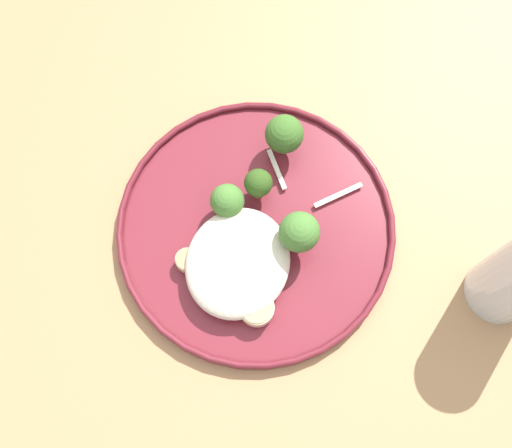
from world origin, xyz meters
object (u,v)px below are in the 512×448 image
Objects in this scene: seared_scallop_tilted_round at (266,248)px; seared_scallop_on_noodles at (226,254)px; seared_scallop_left_edge at (210,277)px; broccoli_floret_near_rim at (299,233)px; seared_scallop_tiny_bay at (188,260)px; seared_scallop_front_small at (252,268)px; broccoli_floret_small_sprig at (227,201)px; broccoli_floret_tall_stalk at (284,135)px; dinner_plate at (256,227)px; seared_scallop_large_seared at (257,309)px; broccoli_floret_center_pile at (261,189)px.

seared_scallop_tilted_round is 0.74× the size of seared_scallop_on_noodles.
broccoli_floret_near_rim is (0.06, -0.07, 0.03)m from seared_scallop_left_edge.
seared_scallop_tiny_bay is 0.87× the size of seared_scallop_front_small.
seared_scallop_front_small is (0.02, -0.04, -0.00)m from seared_scallop_left_edge.
broccoli_floret_small_sprig is at bearing 17.12° from seared_scallop_on_noodles.
broccoli_floret_tall_stalk reaches higher than seared_scallop_tiny_bay.
dinner_plate is 0.06m from broccoli_floret_near_rim.
broccoli_floret_small_sprig reaches higher than dinner_plate.
broccoli_floret_tall_stalk is (0.13, -0.02, 0.02)m from seared_scallop_on_noodles.
broccoli_floret_center_pile is at bearing 16.34° from seared_scallop_large_seared.
seared_scallop_left_edge is 0.10m from broccoli_floret_center_pile.
seared_scallop_tilted_round reaches higher than seared_scallop_on_noodles.
broccoli_floret_tall_stalk is at bearing 24.87° from broccoli_floret_near_rim.
seared_scallop_left_edge is 0.03m from seared_scallop_tiny_bay.
broccoli_floret_near_rim is at bearing -155.13° from broccoli_floret_tall_stalk.
dinner_plate is 0.05m from seared_scallop_front_small.
broccoli_floret_center_pile is (0.03, 0.01, 0.03)m from dinner_plate.
seared_scallop_tiny_bay is at bearing 137.55° from dinner_plate.
seared_scallop_tilted_round is 0.06m from broccoli_floret_center_pile.
seared_scallop_left_edge reaches higher than seared_scallop_front_small.
broccoli_floret_tall_stalk is at bearing 0.18° from dinner_plate.
seared_scallop_left_edge is at bearing 171.07° from broccoli_floret_tall_stalk.
broccoli_floret_center_pile is at bearing -10.06° from seared_scallop_on_noodles.
seared_scallop_on_noodles is (0.03, -0.01, -0.00)m from seared_scallop_left_edge.
seared_scallop_tiny_bay is 0.09m from seared_scallop_large_seared.
seared_scallop_tilted_round is at bearing -62.26° from seared_scallop_tiny_bay.
seared_scallop_on_noodles is (-0.02, 0.04, -0.00)m from seared_scallop_tilted_round.
broccoli_floret_near_rim is (0.02, -0.03, 0.03)m from seared_scallop_tilted_round.
broccoli_floret_tall_stalk is at bearing -20.96° from broccoli_floret_small_sprig.
seared_scallop_tiny_bay is at bearing 152.28° from broccoli_floret_center_pile.
dinner_plate is at bearing -104.14° from broccoli_floret_small_sprig.
seared_scallop_left_edge reaches higher than seared_scallop_on_noodles.
seared_scallop_tiny_bay is at bearing 101.68° from seared_scallop_front_small.
seared_scallop_left_edge is 0.10m from broccoli_floret_near_rim.
seared_scallop_large_seared is at bearing -133.00° from seared_scallop_on_noodles.
seared_scallop_front_small is at bearing -140.78° from broccoli_floret_small_sprig.
dinner_plate is 6.24× the size of broccoli_floret_small_sprig.
broccoli_floret_near_rim is at bearing -12.41° from seared_scallop_large_seared.
broccoli_floret_center_pile is at bearing 11.71° from seared_scallop_front_small.
seared_scallop_left_edge is 0.08m from broccoli_floret_small_sprig.
broccoli_floret_near_rim is 0.06m from broccoli_floret_center_pile.
seared_scallop_on_noodles is at bearing 118.92° from broccoli_floret_near_rim.
broccoli_floret_small_sprig reaches higher than seared_scallop_tilted_round.
broccoli_floret_tall_stalk is (0.10, 0.05, -0.01)m from broccoli_floret_near_rim.
dinner_plate is 9.06× the size of seared_scallop_left_edge.
seared_scallop_large_seared is at bearing -107.02° from seared_scallop_tiny_bay.
broccoli_floret_near_rim is at bearing -61.38° from seared_scallop_tiny_bay.
seared_scallop_tilted_round is 0.04m from broccoli_floret_near_rim.
broccoli_floret_tall_stalk is at bearing -4.96° from broccoli_floret_center_pile.
seared_scallop_front_small is 0.04m from seared_scallop_large_seared.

